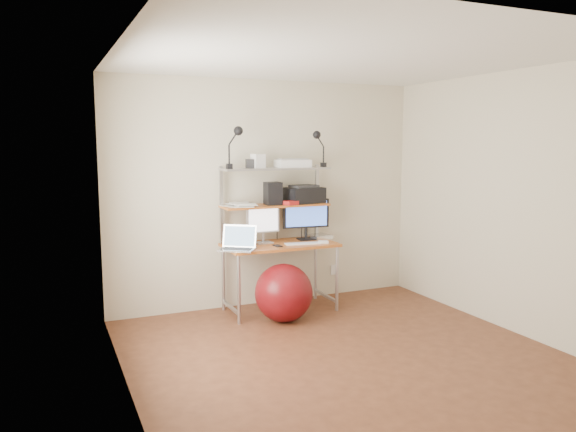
% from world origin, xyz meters
% --- Properties ---
extents(room, '(3.60, 3.60, 3.60)m').
position_xyz_m(room, '(0.00, 0.00, 1.25)').
color(room, brown).
rests_on(room, ground).
extents(computer_desk, '(1.20, 0.60, 1.57)m').
position_xyz_m(computer_desk, '(0.00, 1.50, 0.96)').
color(computer_desk, '#C76B26').
rests_on(computer_desk, ground).
extents(desktop, '(1.20, 0.60, 0.00)m').
position_xyz_m(desktop, '(0.00, 1.44, 0.74)').
color(desktop, '#C76B26').
rests_on(desktop, computer_desk).
extents(mid_shelf, '(1.18, 0.34, 0.00)m').
position_xyz_m(mid_shelf, '(0.00, 1.57, 1.15)').
color(mid_shelf, '#C76B26').
rests_on(mid_shelf, computer_desk).
extents(top_shelf, '(1.18, 0.34, 0.00)m').
position_xyz_m(top_shelf, '(0.00, 1.57, 1.55)').
color(top_shelf, '#B1B0B5').
rests_on(top_shelf, computer_desk).
extents(floor, '(3.60, 3.60, 0.00)m').
position_xyz_m(floor, '(0.00, 0.00, 0.00)').
color(floor, brown).
rests_on(floor, ground).
extents(wall_outlet, '(0.08, 0.01, 0.12)m').
position_xyz_m(wall_outlet, '(0.85, 1.79, 0.30)').
color(wall_outlet, white).
rests_on(wall_outlet, room).
extents(monitor_silver, '(0.39, 0.15, 0.43)m').
position_xyz_m(monitor_silver, '(-0.15, 1.55, 0.97)').
color(monitor_silver, '#B4B3B8').
rests_on(monitor_silver, desktop).
extents(monitor_black, '(0.53, 0.17, 0.53)m').
position_xyz_m(monitor_black, '(0.37, 1.56, 1.01)').
color(monitor_black, black).
rests_on(monitor_black, desktop).
extents(laptop, '(0.45, 0.43, 0.31)m').
position_xyz_m(laptop, '(-0.52, 1.31, 0.79)').
color(laptop, silver).
rests_on(laptop, desktop).
extents(keyboard, '(0.40, 0.17, 0.01)m').
position_xyz_m(keyboard, '(0.21, 1.32, 0.75)').
color(keyboard, white).
rests_on(keyboard, desktop).
extents(mouse, '(0.11, 0.08, 0.03)m').
position_xyz_m(mouse, '(0.44, 1.27, 0.75)').
color(mouse, white).
rests_on(mouse, desktop).
extents(mac_mini, '(0.26, 0.26, 0.04)m').
position_xyz_m(mac_mini, '(0.54, 1.57, 0.76)').
color(mac_mini, silver).
rests_on(mac_mini, desktop).
extents(phone, '(0.07, 0.12, 0.01)m').
position_xyz_m(phone, '(-0.08, 1.31, 0.74)').
color(phone, black).
rests_on(phone, desktop).
extents(printer, '(0.46, 0.35, 0.20)m').
position_xyz_m(printer, '(0.35, 1.59, 1.24)').
color(printer, black).
rests_on(printer, mid_shelf).
extents(nas_cube, '(0.17, 0.17, 0.24)m').
position_xyz_m(nas_cube, '(-0.03, 1.57, 1.27)').
color(nas_cube, black).
rests_on(nas_cube, mid_shelf).
extents(red_box, '(0.19, 0.15, 0.04)m').
position_xyz_m(red_box, '(0.15, 1.46, 1.17)').
color(red_box, '#AE1C1B').
rests_on(red_box, mid_shelf).
extents(scanner, '(0.36, 0.24, 0.10)m').
position_xyz_m(scanner, '(0.21, 1.57, 1.60)').
color(scanner, white).
rests_on(scanner, top_shelf).
extents(box_white, '(0.15, 0.14, 0.15)m').
position_xyz_m(box_white, '(-0.20, 1.56, 1.62)').
color(box_white, white).
rests_on(box_white, top_shelf).
extents(box_grey, '(0.11, 0.11, 0.09)m').
position_xyz_m(box_grey, '(-0.28, 1.58, 1.60)').
color(box_grey, '#2B2B2D').
rests_on(box_grey, top_shelf).
extents(clip_lamp_left, '(0.17, 0.10, 0.44)m').
position_xyz_m(clip_lamp_left, '(-0.46, 1.49, 1.87)').
color(clip_lamp_left, black).
rests_on(clip_lamp_left, top_shelf).
extents(clip_lamp_right, '(0.16, 0.09, 0.40)m').
position_xyz_m(clip_lamp_right, '(0.47, 1.48, 1.84)').
color(clip_lamp_right, black).
rests_on(clip_lamp_right, top_shelf).
extents(exercise_ball, '(0.59, 0.59, 0.59)m').
position_xyz_m(exercise_ball, '(-0.11, 1.08, 0.30)').
color(exercise_ball, maroon).
rests_on(exercise_ball, floor).
extents(paper_stack, '(0.39, 0.43, 0.03)m').
position_xyz_m(paper_stack, '(-0.39, 1.58, 1.17)').
color(paper_stack, white).
rests_on(paper_stack, mid_shelf).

